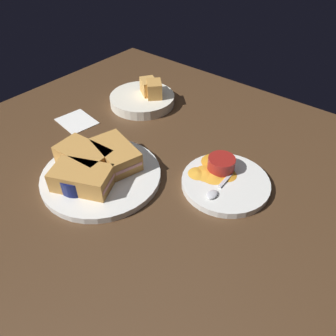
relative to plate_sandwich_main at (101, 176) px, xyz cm
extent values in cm
cube|color=#4C331E|center=(2.12, 10.46, -2.30)|extent=(110.00, 110.00, 3.00)
cylinder|color=white|center=(0.00, 0.00, 0.00)|extent=(28.38, 28.38, 1.60)
cube|color=#C68C42|center=(-0.22, 5.39, 3.20)|extent=(14.57, 10.83, 4.80)
cube|color=#DB938E|center=(-0.22, 5.39, 3.20)|extent=(14.66, 10.32, 0.80)
cube|color=#C68C42|center=(-5.39, -0.22, 3.20)|extent=(13.54, 8.57, 4.80)
cube|color=#DB938E|center=(-5.39, -0.22, 3.20)|extent=(13.75, 7.98, 0.80)
cube|color=#C68C42|center=(0.22, -5.39, 3.20)|extent=(14.98, 12.29, 4.80)
cube|color=#DB938E|center=(0.22, -5.39, 3.20)|extent=(14.96, 11.85, 0.80)
cylinder|color=#0C144C|center=(-0.74, -6.34, 2.66)|extent=(7.65, 7.65, 3.72)
cylinder|color=black|center=(-0.74, -6.34, 4.12)|extent=(6.27, 6.27, 0.60)
cube|color=silver|center=(0.73, 3.63, 1.05)|extent=(1.59, 5.56, 0.40)
ellipsoid|color=silver|center=(-0.08, -1.82, 1.20)|extent=(2.64, 3.49, 0.80)
cylinder|color=white|center=(24.30, 16.65, 0.00)|extent=(20.53, 20.53, 1.60)
cylinder|color=maroon|center=(21.22, 19.22, 2.48)|extent=(6.50, 6.50, 3.37)
cylinder|color=olive|center=(21.22, 19.22, 3.77)|extent=(5.33, 5.33, 0.60)
cube|color=silver|center=(24.32, 16.32, 1.05)|extent=(1.03, 5.53, 0.40)
ellipsoid|color=silver|center=(24.55, 10.83, 1.20)|extent=(2.33, 3.29, 0.80)
cone|color=orange|center=(20.33, 22.11, 1.10)|extent=(6.55, 6.55, 0.60)
cone|color=orange|center=(23.34, 18.35, 1.10)|extent=(5.83, 5.83, 0.60)
cone|color=gold|center=(17.88, 14.51, 1.10)|extent=(6.26, 6.26, 0.60)
cone|color=gold|center=(19.44, 15.83, 1.10)|extent=(8.60, 8.60, 0.60)
cone|color=orange|center=(18.47, 20.62, 1.10)|extent=(9.09, 9.09, 0.60)
cone|color=gold|center=(21.23, 16.27, 1.10)|extent=(7.30, 7.30, 0.60)
cylinder|color=silver|center=(-16.56, 32.44, 0.70)|extent=(20.53, 20.53, 3.00)
cube|color=tan|center=(-15.75, 34.82, 4.55)|extent=(7.43, 6.96, 4.70)
cube|color=#C68C42|center=(-13.19, 34.57, 4.62)|extent=(7.37, 7.33, 4.85)
cube|color=white|center=(-24.63, 12.21, -0.60)|extent=(12.19, 10.51, 0.40)
camera|label=1|loc=(48.94, -34.66, 52.32)|focal=34.90mm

